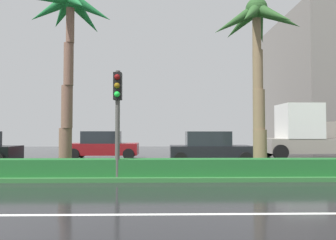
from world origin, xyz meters
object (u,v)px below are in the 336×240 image
at_px(car_in_traffic_second, 103,145).
at_px(traffic_signal_median_right, 118,104).
at_px(box_truck_lead, 314,134).
at_px(palm_tree_centre, 257,38).
at_px(car_in_traffic_third, 210,148).
at_px(palm_tree_centre_left, 69,28).

bearing_deg(car_in_traffic_second, traffic_signal_median_right, -76.42).
relative_size(car_in_traffic_second, box_truck_lead, 0.67).
relative_size(traffic_signal_median_right, car_in_traffic_second, 0.87).
relative_size(palm_tree_centre, car_in_traffic_third, 1.66).
height_order(car_in_traffic_third, box_truck_lead, box_truck_lead).
bearing_deg(car_in_traffic_second, box_truck_lead, -0.32).
height_order(palm_tree_centre_left, car_in_traffic_third, palm_tree_centre_left).
bearing_deg(traffic_signal_median_right, palm_tree_centre, 18.90).
bearing_deg(palm_tree_centre, palm_tree_centre_left, -177.92).
bearing_deg(palm_tree_centre_left, car_in_traffic_third, 33.25).
distance_m(palm_tree_centre, box_truck_lead, 9.94).
xyz_separation_m(traffic_signal_median_right, car_in_traffic_third, (4.11, 5.73, -1.89)).
bearing_deg(car_in_traffic_third, box_truck_lead, 23.53).
bearing_deg(palm_tree_centre_left, traffic_signal_median_right, -36.25).
xyz_separation_m(palm_tree_centre_left, traffic_signal_median_right, (2.19, -1.61, -3.20)).
height_order(palm_tree_centre, box_truck_lead, palm_tree_centre).
height_order(car_in_traffic_second, car_in_traffic_third, same).
height_order(palm_tree_centre_left, palm_tree_centre, palm_tree_centre_left).
relative_size(palm_tree_centre, traffic_signal_median_right, 1.92).
bearing_deg(car_in_traffic_third, palm_tree_centre, -69.96).
distance_m(car_in_traffic_second, car_in_traffic_third, 7.04).
xyz_separation_m(palm_tree_centre_left, car_in_traffic_third, (6.30, 4.13, -5.09)).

